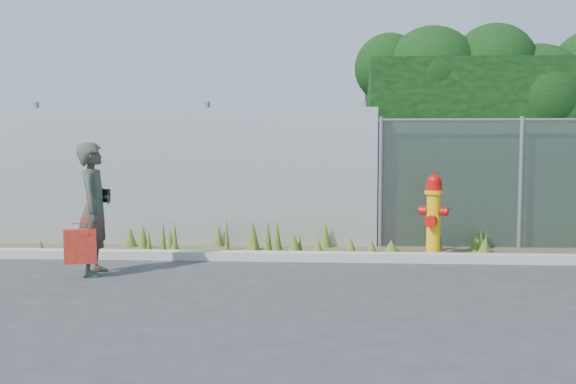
# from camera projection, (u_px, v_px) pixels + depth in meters

# --- Properties ---
(ground) EXTENTS (80.00, 80.00, 0.00)m
(ground) POSITION_uv_depth(u_px,v_px,m) (307.00, 291.00, 7.19)
(ground) COLOR #363638
(ground) RESTS_ON ground
(curb) EXTENTS (16.00, 0.22, 0.12)m
(curb) POSITION_uv_depth(u_px,v_px,m) (311.00, 257.00, 8.97)
(curb) COLOR #A9A499
(curb) RESTS_ON ground
(weed_strip) EXTENTS (16.00, 1.27, 0.53)m
(weed_strip) POSITION_uv_depth(u_px,v_px,m) (326.00, 245.00, 9.62)
(weed_strip) COLOR #4C412B
(weed_strip) RESTS_ON ground
(corrugated_fence) EXTENTS (8.50, 0.21, 2.30)m
(corrugated_fence) POSITION_uv_depth(u_px,v_px,m) (111.00, 177.00, 10.29)
(corrugated_fence) COLOR silver
(corrugated_fence) RESTS_ON ground
(hedge) EXTENTS (7.52, 1.99, 3.62)m
(hedge) POSITION_uv_depth(u_px,v_px,m) (575.00, 121.00, 10.76)
(hedge) COLOR black
(hedge) RESTS_ON ground
(fire_hydrant) EXTENTS (0.41, 0.37, 1.24)m
(fire_hydrant) POSITION_uv_depth(u_px,v_px,m) (434.00, 216.00, 9.17)
(fire_hydrant) COLOR #EFAB0C
(fire_hydrant) RESTS_ON ground
(woman) EXTENTS (0.46, 0.65, 1.66)m
(woman) POSITION_uv_depth(u_px,v_px,m) (94.00, 209.00, 8.02)
(woman) COLOR #10674A
(woman) RESTS_ON ground
(red_tote_bag) EXTENTS (0.38, 0.14, 0.50)m
(red_tote_bag) POSITION_uv_depth(u_px,v_px,m) (80.00, 246.00, 7.81)
(red_tote_bag) COLOR #B50A29
(black_shoulder_bag) EXTENTS (0.22, 0.09, 0.17)m
(black_shoulder_bag) POSITION_uv_depth(u_px,v_px,m) (101.00, 196.00, 8.17)
(black_shoulder_bag) COLOR black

